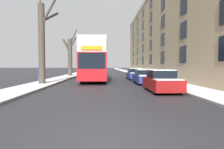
% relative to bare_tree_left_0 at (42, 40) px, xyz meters
% --- Properties ---
extents(ground_plane, '(320.00, 320.00, 0.00)m').
position_rel_bare_tree_left_0_xyz_m(ground_plane, '(5.51, -12.76, -3.90)').
color(ground_plane, '#28282D').
extents(sidewalk_left, '(2.37, 130.00, 0.16)m').
position_rel_bare_tree_left_0_xyz_m(sidewalk_left, '(-0.16, 40.24, -3.82)').
color(sidewalk_left, slate).
rests_on(sidewalk_left, ground).
extents(sidewalk_right, '(2.37, 130.00, 0.16)m').
position_rel_bare_tree_left_0_xyz_m(sidewalk_right, '(11.18, 40.24, -3.82)').
color(sidewalk_right, slate).
rests_on(sidewalk_right, ground).
extents(terrace_facade_right, '(9.10, 50.83, 13.44)m').
position_rel_bare_tree_left_0_xyz_m(terrace_facade_right, '(16.85, 13.22, 2.83)').
color(terrace_facade_right, tan).
rests_on(terrace_facade_right, ground).
extents(bare_tree_left_0, '(2.41, 2.04, 8.13)m').
position_rel_bare_tree_left_0_xyz_m(bare_tree_left_0, '(0.00, 0.00, 0.00)').
color(bare_tree_left_0, '#423A30').
rests_on(bare_tree_left_0, ground).
extents(bare_tree_left_1, '(2.33, 2.52, 7.62)m').
position_rel_bare_tree_left_0_xyz_m(bare_tree_left_1, '(-0.07, 13.82, -0.57)').
color(bare_tree_left_1, '#423A30').
rests_on(bare_tree_left_1, ground).
extents(double_decker_bus, '(2.58, 10.80, 4.29)m').
position_rel_bare_tree_left_0_xyz_m(double_decker_bus, '(4.23, 4.96, -1.47)').
color(double_decker_bus, red).
rests_on(double_decker_bus, ground).
extents(parked_car_0, '(1.72, 3.91, 1.42)m').
position_rel_bare_tree_left_0_xyz_m(parked_car_0, '(8.98, -4.58, -3.24)').
color(parked_car_0, maroon).
rests_on(parked_car_0, ground).
extents(parked_car_1, '(1.69, 3.93, 1.38)m').
position_rel_bare_tree_left_0_xyz_m(parked_car_1, '(8.98, 1.01, -3.26)').
color(parked_car_1, navy).
rests_on(parked_car_1, ground).
extents(parked_car_2, '(1.71, 4.36, 1.38)m').
position_rel_bare_tree_left_0_xyz_m(parked_car_2, '(8.98, 7.10, -3.25)').
color(parked_car_2, navy).
rests_on(parked_car_2, ground).
extents(oncoming_van, '(2.07, 5.19, 2.42)m').
position_rel_bare_tree_left_0_xyz_m(oncoming_van, '(3.31, 20.04, -2.59)').
color(oncoming_van, white).
rests_on(oncoming_van, ground).
extents(pedestrian_left_sidewalk, '(0.36, 0.36, 1.64)m').
position_rel_bare_tree_left_0_xyz_m(pedestrian_left_sidewalk, '(-0.32, 0.27, -3.00)').
color(pedestrian_left_sidewalk, '#4C4742').
rests_on(pedestrian_left_sidewalk, ground).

